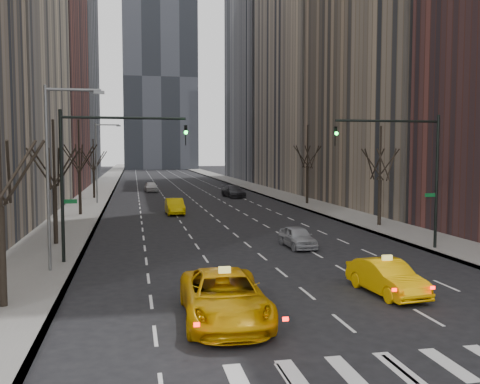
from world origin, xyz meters
TOP-DOWN VIEW (x-y plane):
  - ground at (0.00, 0.00)m, footprint 400.00×400.00m
  - sidewalk_left at (-12.25, 70.00)m, footprint 4.50×320.00m
  - sidewalk_right at (12.25, 70.00)m, footprint 4.50×320.00m
  - bld_left_far at (-21.50, 66.00)m, footprint 14.00×28.00m
  - bld_left_deep at (-21.50, 96.00)m, footprint 14.00×30.00m
  - bld_right_far at (21.50, 64.00)m, footprint 14.00×28.00m
  - bld_right_deep at (21.50, 95.00)m, footprint 14.00×30.00m
  - tree_lw_a at (-12.00, 4.00)m, footprint 3.36×3.50m
  - tree_lw_b at (-12.00, 18.00)m, footprint 3.36×3.50m
  - tree_lw_c at (-12.00, 34.00)m, footprint 3.36×3.50m
  - tree_lw_d at (-12.00, 52.00)m, footprint 3.36×3.50m
  - tree_rw_b at (12.00, 22.00)m, footprint 3.36×3.50m
  - tree_rw_c at (12.00, 40.00)m, footprint 3.36×3.50m
  - traffic_mast_left at (-9.11, 12.00)m, footprint 6.69×0.39m
  - traffic_mast_right at (9.11, 12.00)m, footprint 6.69×0.39m
  - streetlight_near at (-10.84, 10.00)m, footprint 2.83×0.22m
  - streetlight_far at (-10.84, 45.00)m, footprint 2.83×0.22m
  - taxi_suv at (-4.04, 1.03)m, footprint 3.11×6.32m
  - taxi_sedan at (3.22, 3.21)m, footprint 1.98×4.51m
  - silver_sedan_ahead at (2.85, 14.41)m, footprint 1.72×3.95m
  - far_taxi at (-3.31, 33.65)m, footprint 1.71×4.59m
  - far_suv_grey at (5.65, 51.14)m, footprint 2.78×5.53m
  - far_car_white at (-4.60, 62.50)m, footprint 1.98×4.52m

SIDE VIEW (x-z plane):
  - ground at x=0.00m, z-range 0.00..0.00m
  - sidewalk_left at x=-12.25m, z-range 0.00..0.15m
  - sidewalk_right at x=12.25m, z-range 0.00..0.15m
  - silver_sedan_ahead at x=2.85m, z-range 0.00..1.32m
  - taxi_sedan at x=3.22m, z-range 0.00..1.44m
  - far_taxi at x=-3.31m, z-range 0.00..1.50m
  - far_car_white at x=-4.60m, z-range 0.00..1.52m
  - far_suv_grey at x=5.65m, z-range 0.00..1.54m
  - taxi_suv at x=-4.04m, z-range 0.00..1.73m
  - tree_lw_d at x=-12.00m, z-range -0.12..7.24m
  - tree_lw_b at x=-12.00m, z-range -0.19..7.63m
  - tree_rw_b at x=12.00m, z-range -0.19..7.63m
  - tree_lw_a at x=-12.00m, z-range -0.26..8.02m
  - tree_lw_c at x=-12.00m, z-range -0.33..8.41m
  - tree_rw_c at x=12.00m, z-range -0.33..8.41m
  - traffic_mast_left at x=-9.11m, z-range 1.49..9.49m
  - traffic_mast_right at x=9.11m, z-range 1.49..9.49m
  - streetlight_near at x=-10.84m, z-range 1.12..10.12m
  - streetlight_far at x=-10.84m, z-range 1.12..10.12m
  - bld_left_far at x=-21.50m, z-range 0.00..44.00m
  - bld_right_far at x=21.50m, z-range 0.00..50.00m
  - bld_right_deep at x=21.50m, z-range 0.00..58.00m
  - bld_left_deep at x=-21.50m, z-range 0.00..60.00m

